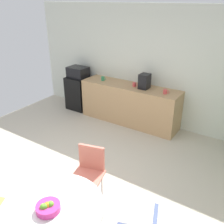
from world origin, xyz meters
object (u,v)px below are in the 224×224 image
(mug_white, at_px, (103,79))
(microwave, at_px, (78,72))
(mug_red, at_px, (134,84))
(coffee_maker, at_px, (144,81))
(chair_coral, at_px, (89,168))
(mug_green, at_px, (165,92))
(round_table, at_px, (53,216))
(fruit_bowl, at_px, (48,207))
(mini_fridge, at_px, (79,93))

(mug_white, bearing_deg, microwave, 177.79)
(mug_red, bearing_deg, coffee_maker, 1.80)
(mug_white, height_order, coffee_maker, coffee_maker)
(microwave, xyz_separation_m, chair_coral, (2.25, -2.46, -0.46))
(chair_coral, distance_m, mug_green, 2.43)
(round_table, bearing_deg, microwave, 126.33)
(microwave, height_order, fruit_bowl, microwave)
(mini_fridge, relative_size, mug_green, 6.58)
(round_table, xyz_separation_m, fruit_bowl, (0.00, -0.06, 0.18))
(round_table, relative_size, mug_white, 8.42)
(fruit_bowl, bearing_deg, chair_coral, 103.94)
(mini_fridge, distance_m, mug_green, 2.43)
(microwave, relative_size, fruit_bowl, 1.92)
(fruit_bowl, bearing_deg, coffee_maker, 100.49)
(microwave, xyz_separation_m, mug_green, (2.37, -0.07, -0.03))
(round_table, relative_size, chair_coral, 1.31)
(mug_red, bearing_deg, mug_green, -4.66)
(round_table, distance_m, mug_red, 3.51)
(microwave, height_order, coffee_maker, coffee_maker)
(microwave, bearing_deg, mini_fridge, 0.00)
(microwave, xyz_separation_m, fruit_bowl, (2.50, -3.45, -0.21))
(microwave, distance_m, mug_red, 1.62)
(fruit_bowl, xyz_separation_m, coffee_maker, (-0.64, 3.45, 0.29))
(mug_white, relative_size, mug_red, 1.00)
(microwave, relative_size, mug_red, 3.72)
(mini_fridge, relative_size, round_table, 0.78)
(mug_green, height_order, mug_red, same)
(coffee_maker, bearing_deg, mug_white, -178.35)
(round_table, relative_size, fruit_bowl, 4.34)
(round_table, height_order, mug_green, mug_green)
(fruit_bowl, distance_m, mug_green, 3.39)
(round_table, xyz_separation_m, mug_white, (-1.70, 3.36, 0.36))
(fruit_bowl, relative_size, mug_green, 1.94)
(mini_fridge, relative_size, microwave, 1.77)
(round_table, distance_m, chair_coral, 0.96)
(chair_coral, relative_size, mug_red, 6.43)
(mug_white, distance_m, coffee_maker, 1.07)
(round_table, distance_m, mug_green, 3.35)
(mini_fridge, distance_m, fruit_bowl, 4.27)
(chair_coral, xyz_separation_m, coffee_maker, (-0.39, 2.46, 0.54))
(mug_white, xyz_separation_m, mug_green, (1.58, -0.04, 0.00))
(round_table, bearing_deg, fruit_bowl, -87.16)
(round_table, bearing_deg, coffee_maker, 100.61)
(mug_green, bearing_deg, microwave, 178.35)
(round_table, distance_m, fruit_bowl, 0.19)
(mini_fridge, height_order, round_table, mini_fridge)
(mug_green, distance_m, coffee_maker, 0.53)
(microwave, relative_size, mug_green, 3.72)
(mini_fridge, height_order, coffee_maker, coffee_maker)
(fruit_bowl, bearing_deg, mug_red, 104.24)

